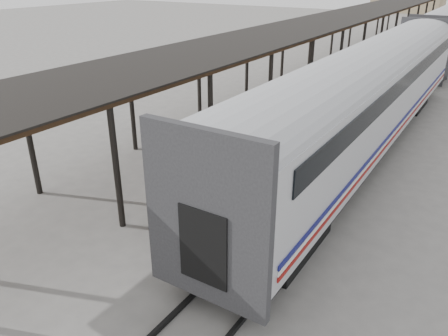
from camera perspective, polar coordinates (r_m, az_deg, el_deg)
The scene contains 8 objects.
ground at distance 14.74m, azimuth -3.85°, elevation -5.50°, with size 160.00×160.00×0.00m, color slate.
canopy at distance 36.11m, azimuth 15.27°, elevation 18.41°, with size 4.90×64.30×4.15m.
rails at distance 45.04m, azimuth 27.01°, elevation 12.63°, with size 1.54×150.00×0.12m.
baggage_cart at distance 14.21m, azimuth -5.39°, elevation -3.80°, with size 1.86×2.65×0.86m.
suitcase_stack at distance 14.35m, azimuth -5.34°, elevation -1.67°, with size 1.24×1.32×0.57m.
luggage_tug at distance 31.85m, azimuth 13.01°, elevation 11.56°, with size 1.22×1.54×1.18m.
porter at distance 13.11m, azimuth -6.44°, elevation -0.93°, with size 0.66×0.43×1.80m, color navy.
pedestrian at distance 30.90m, azimuth 11.40°, elevation 11.75°, with size 0.90×0.37×1.54m, color black.
Camera 1 is at (7.66, -10.21, 7.37)m, focal length 35.00 mm.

